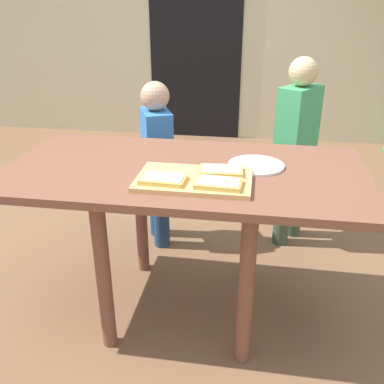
% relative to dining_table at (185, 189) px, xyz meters
% --- Properties ---
extents(ground_plane, '(16.00, 16.00, 0.00)m').
position_rel_dining_table_xyz_m(ground_plane, '(0.00, 0.00, -0.61)').
color(ground_plane, brown).
extents(house_door, '(0.90, 0.02, 2.00)m').
position_rel_dining_table_xyz_m(house_door, '(-0.36, 2.72, 0.39)').
color(house_door, black).
rests_on(house_door, ground).
extents(dining_table, '(1.45, 0.74, 0.70)m').
position_rel_dining_table_xyz_m(dining_table, '(0.00, 0.00, 0.00)').
color(dining_table, brown).
rests_on(dining_table, ground).
extents(cutting_board, '(0.42, 0.27, 0.02)m').
position_rel_dining_table_xyz_m(cutting_board, '(0.06, -0.14, 0.10)').
color(cutting_board, tan).
rests_on(cutting_board, dining_table).
extents(pizza_slice_far_right, '(0.17, 0.12, 0.02)m').
position_rel_dining_table_xyz_m(pizza_slice_far_right, '(0.15, -0.08, 0.12)').
color(pizza_slice_far_right, '#D9B654').
rests_on(pizza_slice_far_right, cutting_board).
extents(pizza_slice_near_left, '(0.17, 0.11, 0.02)m').
position_rel_dining_table_xyz_m(pizza_slice_near_left, '(-0.05, -0.19, 0.12)').
color(pizza_slice_near_left, '#D9B654').
rests_on(pizza_slice_near_left, cutting_board).
extents(pizza_slice_near_right, '(0.17, 0.11, 0.02)m').
position_rel_dining_table_xyz_m(pizza_slice_near_right, '(0.16, -0.20, 0.12)').
color(pizza_slice_near_right, '#D9B654').
rests_on(pizza_slice_near_right, cutting_board).
extents(plate_white_right, '(0.23, 0.23, 0.01)m').
position_rel_dining_table_xyz_m(plate_white_right, '(0.28, 0.06, 0.10)').
color(plate_white_right, white).
rests_on(plate_white_right, dining_table).
extents(child_left, '(0.22, 0.28, 0.94)m').
position_rel_dining_table_xyz_m(child_left, '(-0.26, 0.59, -0.08)').
color(child_left, navy).
rests_on(child_left, ground).
extents(child_right, '(0.25, 0.28, 1.06)m').
position_rel_dining_table_xyz_m(child_right, '(0.49, 0.72, -0.02)').
color(child_right, '#3C4F3A').
rests_on(child_right, ground).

